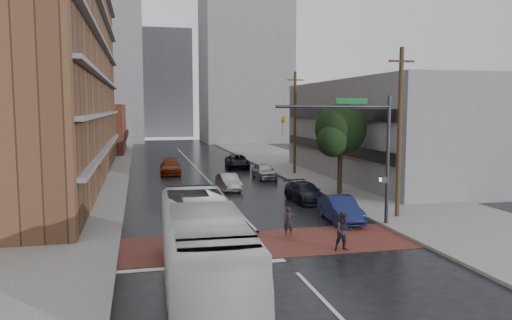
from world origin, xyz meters
TOP-DOWN VIEW (x-y plane):
  - ground at (0.00, 0.00)m, footprint 160.00×160.00m
  - crosswalk at (0.00, 0.50)m, footprint 14.00×5.00m
  - sidewalk_west at (-11.50, 25.00)m, footprint 9.00×90.00m
  - sidewalk_east at (11.50, 25.00)m, footprint 9.00×90.00m
  - apartment_block at (-14.00, 24.00)m, footprint 10.00×44.00m
  - storefront_west at (-12.00, 54.00)m, footprint 8.00×16.00m
  - building_east at (16.50, 20.00)m, footprint 11.00×26.00m
  - distant_tower_west at (-14.00, 78.00)m, footprint 18.00×16.00m
  - distant_tower_east at (14.00, 72.00)m, footprint 16.00×14.00m
  - distant_tower_center at (0.00, 95.00)m, footprint 12.00×10.00m
  - street_tree at (8.52, 12.03)m, footprint 4.20×4.10m
  - signal_mast at (5.85, 2.50)m, footprint 6.50×0.30m
  - utility_pole_near at (8.80, 4.00)m, footprint 1.60×0.26m
  - utility_pole_far at (8.80, 24.00)m, footprint 1.60×0.26m
  - transit_bus at (-3.87, -4.82)m, footprint 2.98×11.40m
  - pedestrian_a at (1.39, 1.66)m, footprint 0.58×0.42m
  - pedestrian_b at (3.05, -1.50)m, footprint 0.91×0.74m
  - car_travel_a at (-1.78, 7.78)m, footprint 2.33×5.08m
  - car_travel_b at (0.88, 16.40)m, footprint 1.62×4.00m
  - car_travel_c at (-3.02, 27.28)m, footprint 2.21×5.05m
  - suv_travel at (4.34, 30.49)m, footprint 2.87×5.40m
  - car_parked_near at (5.20, 4.00)m, footprint 1.84×4.51m
  - car_parked_mid at (5.20, 10.25)m, footprint 2.15×4.72m
  - car_parked_far at (5.20, 21.97)m, footprint 1.76×4.25m

SIDE VIEW (x-z plane):
  - ground at x=0.00m, z-range 0.00..0.00m
  - crosswalk at x=0.00m, z-range 0.00..0.02m
  - sidewalk_west at x=-11.50m, z-range 0.00..0.15m
  - sidewalk_east at x=11.50m, z-range 0.00..0.15m
  - car_travel_b at x=0.88m, z-range 0.00..1.29m
  - car_parked_mid at x=5.20m, z-range 0.00..1.34m
  - car_parked_far at x=5.20m, z-range 0.00..1.44m
  - car_travel_c at x=-3.02m, z-range 0.00..1.44m
  - suv_travel at x=4.34m, z-range 0.00..1.45m
  - car_parked_near at x=5.20m, z-range 0.00..1.46m
  - pedestrian_a at x=1.39m, z-range 0.00..1.48m
  - car_travel_a at x=-1.78m, z-range 0.00..1.69m
  - pedestrian_b at x=3.05m, z-range 0.00..1.79m
  - transit_bus at x=-3.87m, z-range 0.00..3.16m
  - storefront_west at x=-12.00m, z-range 0.00..7.00m
  - building_east at x=16.50m, z-range 0.00..9.00m
  - signal_mast at x=5.85m, z-range 1.13..8.33m
  - street_tree at x=8.52m, z-range 1.28..8.18m
  - utility_pole_near at x=8.80m, z-range 0.14..10.14m
  - utility_pole_far at x=8.80m, z-range 0.14..10.14m
  - distant_tower_center at x=0.00m, z-range 0.00..24.00m
  - apartment_block at x=-14.00m, z-range 0.00..28.00m
  - distant_tower_west at x=-14.00m, z-range 0.00..32.00m
  - distant_tower_east at x=14.00m, z-range 0.00..36.00m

